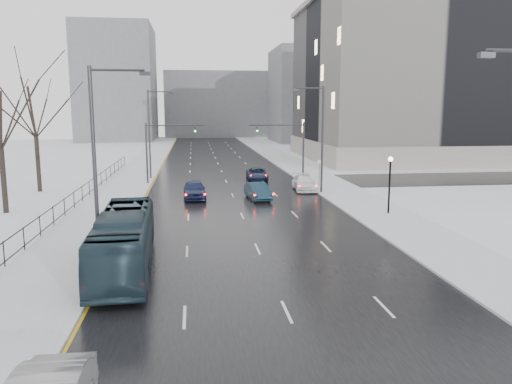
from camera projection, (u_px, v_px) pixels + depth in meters
name	position (u px, v px, depth m)	size (l,w,h in m)	color
road	(221.00, 169.00, 65.68)	(16.00, 150.00, 0.04)	black
cross_road	(227.00, 183.00, 53.94)	(130.00, 10.00, 0.04)	black
sidewalk_left	(139.00, 170.00, 64.38)	(5.00, 150.00, 0.16)	silver
sidewalk_right	(299.00, 168.00, 66.97)	(5.00, 150.00, 0.16)	silver
park_strip	(63.00, 172.00, 63.21)	(14.00, 150.00, 0.12)	white
tree_park_d	(6.00, 214.00, 38.05)	(8.75, 8.75, 12.50)	black
tree_park_e	(40.00, 193.00, 47.79)	(9.45, 9.45, 13.50)	black
iron_fence	(57.00, 212.00, 34.58)	(0.06, 70.00, 1.30)	black
streetlight_r_mid	(320.00, 134.00, 46.19)	(2.95, 0.25, 10.00)	#2D2D33
streetlight_l_near	(99.00, 157.00, 24.61)	(2.95, 0.25, 10.00)	#2D2D33
streetlight_l_far	(151.00, 130.00, 55.92)	(2.95, 0.25, 10.00)	#2D2D33
lamppost_r_mid	(390.00, 177.00, 37.20)	(0.36, 0.36, 4.28)	black
mast_signal_right	(294.00, 144.00, 54.16)	(6.10, 0.33, 6.50)	#2D2D33
mast_signal_left	(157.00, 146.00, 52.36)	(6.10, 0.33, 6.50)	#2D2D33
no_uturn_sign	(319.00, 165.00, 50.78)	(0.60, 0.06, 2.70)	#2D2D33
civic_building	(434.00, 88.00, 79.88)	(41.00, 31.00, 24.80)	gray
bldg_far_right	(323.00, 96.00, 121.13)	(24.00, 20.00, 22.00)	slate
bldg_far_left	(117.00, 84.00, 124.25)	(18.00, 22.00, 28.00)	slate
bldg_far_center	(219.00, 105.00, 142.96)	(30.00, 18.00, 18.00)	slate
bus	(124.00, 241.00, 24.50)	(2.49, 10.65, 2.97)	#20343F
sedan_center_near	(194.00, 189.00, 44.30)	(1.93, 4.79, 1.63)	#182149
sedan_right_near	(258.00, 191.00, 43.95)	(1.54, 4.42, 1.46)	#142C3C
sedan_right_cross	(257.00, 174.00, 55.83)	(2.23, 4.83, 1.34)	#172347
sedan_right_far	(304.00, 183.00, 48.79)	(2.04, 5.02, 1.46)	white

